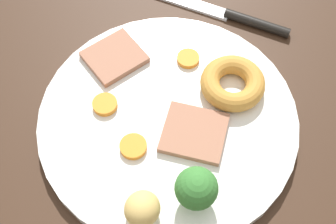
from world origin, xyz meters
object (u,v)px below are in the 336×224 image
at_px(carrot_coin_front, 133,147).
at_px(knife, 232,16).
at_px(meat_slice_main, 194,133).
at_px(roast_potato_left, 142,209).
at_px(meat_slice_under, 114,57).
at_px(yorkshire_pudding, 233,83).
at_px(carrot_coin_back, 104,106).
at_px(broccoli_floret, 196,189).
at_px(dinner_plate, 168,120).
at_px(carrot_coin_side, 188,59).

height_order(carrot_coin_front, knife, carrot_coin_front).
bearing_deg(meat_slice_main, roast_potato_left, 175.14).
xyz_separation_m(meat_slice_main, meat_slice_under, (0.05, 0.13, 0.00)).
xyz_separation_m(yorkshire_pudding, carrot_coin_back, (-0.09, 0.12, -0.01)).
distance_m(carrot_coin_back, knife, 0.21).
relative_size(carrot_coin_front, broccoli_floret, 0.58).
height_order(dinner_plate, carrot_coin_side, carrot_coin_side).
height_order(dinner_plate, carrot_coin_front, carrot_coin_front).
xyz_separation_m(broccoli_floret, knife, (0.25, 0.06, -0.04)).
bearing_deg(knife, meat_slice_main, 96.84).
relative_size(meat_slice_under, carrot_coin_back, 2.28).
xyz_separation_m(roast_potato_left, knife, (0.28, 0.02, -0.02)).
bearing_deg(carrot_coin_back, carrot_coin_side, -29.13).
bearing_deg(knife, broccoli_floret, 101.31).
xyz_separation_m(meat_slice_under, knife, (0.13, -0.10, -0.01)).
height_order(dinner_plate, knife, dinner_plate).
xyz_separation_m(dinner_plate, knife, (0.17, -0.01, -0.00)).
height_order(carrot_coin_side, broccoli_floret, broccoli_floret).
height_order(carrot_coin_front, carrot_coin_side, same).
relative_size(yorkshire_pudding, carrot_coin_front, 2.54).
xyz_separation_m(carrot_coin_side, knife, (0.10, -0.02, -0.01)).
distance_m(dinner_plate, yorkshire_pudding, 0.08).
distance_m(roast_potato_left, knife, 0.28).
bearing_deg(dinner_plate, yorkshire_pudding, -36.88).
xyz_separation_m(meat_slice_under, yorkshire_pudding, (0.02, -0.14, 0.01)).
relative_size(broccoli_floret, knife, 0.26).
xyz_separation_m(meat_slice_main, knife, (0.18, 0.03, -0.01)).
distance_m(dinner_plate, meat_slice_main, 0.04).
height_order(roast_potato_left, carrot_coin_back, roast_potato_left).
bearing_deg(broccoli_floret, yorkshire_pudding, 6.87).
height_order(yorkshire_pudding, roast_potato_left, roast_potato_left).
bearing_deg(broccoli_floret, meat_slice_under, 53.70).
height_order(dinner_plate, roast_potato_left, roast_potato_left).
bearing_deg(roast_potato_left, dinner_plate, 13.54).
height_order(carrot_coin_front, carrot_coin_back, same).
bearing_deg(carrot_coin_front, meat_slice_under, 38.99).
bearing_deg(dinner_plate, meat_slice_under, 64.93).
bearing_deg(carrot_coin_side, knife, -10.86).
xyz_separation_m(dinner_plate, carrot_coin_back, (-0.02, 0.07, 0.01)).
distance_m(carrot_coin_front, carrot_coin_back, 0.06).
height_order(yorkshire_pudding, carrot_coin_back, yorkshire_pudding).
distance_m(carrot_coin_front, knife, 0.23).
relative_size(dinner_plate, yorkshire_pudding, 3.93).
bearing_deg(carrot_coin_side, carrot_coin_front, 178.54).
bearing_deg(roast_potato_left, broccoli_floret, -46.77).
bearing_deg(meat_slice_main, meat_slice_under, 68.25).
bearing_deg(carrot_coin_back, knife, -20.76).
xyz_separation_m(meat_slice_main, broccoli_floret, (-0.06, -0.03, 0.02)).
bearing_deg(carrot_coin_side, meat_slice_main, -151.40).
bearing_deg(knife, roast_potato_left, 91.93).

